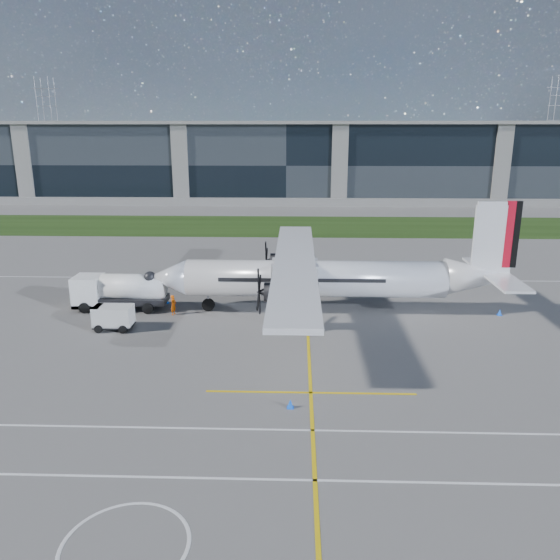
{
  "coord_description": "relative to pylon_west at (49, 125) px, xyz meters",
  "views": [
    {
      "loc": [
        2.14,
        -34.21,
        14.65
      ],
      "look_at": [
        0.79,
        8.3,
        2.63
      ],
      "focal_mm": 35.0,
      "sensor_mm": 36.0,
      "label": 1
    }
  ],
  "objects": [
    {
      "name": "ground",
      "position": [
        80.0,
        -110.0,
        -15.0
      ],
      "size": [
        400.0,
        400.0,
        0.0
      ],
      "primitive_type": "plane",
      "color": "slate",
      "rests_on": "ground"
    },
    {
      "name": "grass_strip",
      "position": [
        80.0,
        -102.0,
        -14.98
      ],
      "size": [
        400.0,
        18.0,
        0.04
      ],
      "primitive_type": "cube",
      "color": "#1B340E",
      "rests_on": "ground"
    },
    {
      "name": "terminal_building",
      "position": [
        80.0,
        -70.0,
        -7.5
      ],
      "size": [
        120.0,
        20.0,
        15.0
      ],
      "primitive_type": "cube",
      "color": "black",
      "rests_on": "ground"
    },
    {
      "name": "tree_line",
      "position": [
        80.0,
        -10.0,
        -12.0
      ],
      "size": [
        400.0,
        6.0,
        6.0
      ],
      "primitive_type": "cube",
      "color": "black",
      "rests_on": "ground"
    },
    {
      "name": "pylon_west",
      "position": [
        0.0,
        0.0,
        0.0
      ],
      "size": [
        9.0,
        4.6,
        30.0
      ],
      "primitive_type": null,
      "color": "gray",
      "rests_on": "ground"
    },
    {
      "name": "pylon_east",
      "position": [
        165.0,
        0.0,
        0.0
      ],
      "size": [
        9.0,
        4.6,
        30.0
      ],
      "primitive_type": null,
      "color": "gray",
      "rests_on": "ground"
    },
    {
      "name": "yellow_taxiway_centerline",
      "position": [
        83.0,
        -140.0,
        -14.99
      ],
      "size": [
        0.2,
        70.0,
        0.01
      ],
      "primitive_type": "cube",
      "color": "yellow",
      "rests_on": "ground"
    },
    {
      "name": "white_lane_line",
      "position": [
        80.0,
        -164.0,
        -14.99
      ],
      "size": [
        90.0,
        0.15,
        0.01
      ],
      "primitive_type": "cube",
      "color": "white",
      "rests_on": "ground"
    },
    {
      "name": "turboprop_aircraft",
      "position": [
        84.71,
        -141.91,
        -10.43
      ],
      "size": [
        29.41,
        30.49,
        9.15
      ],
      "primitive_type": null,
      "color": "white",
      "rests_on": "ground"
    },
    {
      "name": "fuel_tanker_truck",
      "position": [
        67.04,
        -141.62,
        -13.5
      ],
      "size": [
        7.98,
        2.59,
        2.99
      ],
      "primitive_type": null,
      "color": "white",
      "rests_on": "ground"
    },
    {
      "name": "baggage_tug",
      "position": [
        68.52,
        -146.31,
        -14.1
      ],
      "size": [
        3.01,
        1.81,
        1.81
      ],
      "primitive_type": null,
      "color": "silver",
      "rests_on": "ground"
    },
    {
      "name": "ground_crew_person",
      "position": [
        72.25,
        -142.9,
        -14.07
      ],
      "size": [
        0.76,
        0.89,
        1.87
      ],
      "primitive_type": "imported",
      "rotation": [
        0.0,
        0.0,
        1.24
      ],
      "color": "#F25907",
      "rests_on": "ground"
    },
    {
      "name": "safety_cone_tail",
      "position": [
        98.48,
        -142.24,
        -14.75
      ],
      "size": [
        0.36,
        0.36,
        0.5
      ],
      "primitive_type": "cone",
      "color": "blue",
      "rests_on": "ground"
    },
    {
      "name": "safety_cone_portwing",
      "position": [
        81.86,
        -157.76,
        -14.75
      ],
      "size": [
        0.36,
        0.36,
        0.5
      ],
      "primitive_type": "cone",
      "color": "blue",
      "rests_on": "ground"
    },
    {
      "name": "safety_cone_nose_stbd",
      "position": [
        71.02,
        -140.02,
        -14.75
      ],
      "size": [
        0.36,
        0.36,
        0.5
      ],
      "primitive_type": "cone",
      "color": "blue",
      "rests_on": "ground"
    },
    {
      "name": "safety_cone_stbdwing",
      "position": [
        82.35,
        -127.1,
        -14.75
      ],
      "size": [
        0.36,
        0.36,
        0.5
      ],
      "primitive_type": "cone",
      "color": "blue",
      "rests_on": "ground"
    },
    {
      "name": "safety_cone_fwd",
      "position": [
        68.63,
        -142.03,
        -14.75
      ],
      "size": [
        0.36,
        0.36,
        0.5
      ],
      "primitive_type": "cone",
      "color": "blue",
      "rests_on": "ground"
    }
  ]
}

